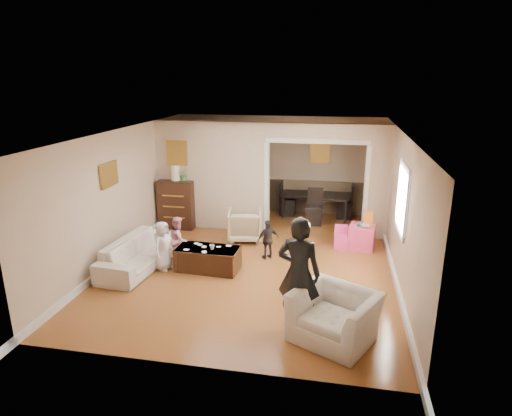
% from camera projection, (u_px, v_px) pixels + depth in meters
% --- Properties ---
extents(floor, '(7.00, 7.00, 0.00)m').
position_uv_depth(floor, '(254.00, 260.00, 8.96)').
color(floor, '#A9592B').
rests_on(floor, ground).
extents(partition_left, '(2.75, 0.18, 2.60)m').
position_uv_depth(partition_left, '(212.00, 176.00, 10.52)').
color(partition_left, '#C0A88C').
rests_on(partition_left, ground).
extents(partition_right, '(0.55, 0.18, 2.60)m').
position_uv_depth(partition_right, '(377.00, 183.00, 9.83)').
color(partition_right, '#C0A88C').
rests_on(partition_right, ground).
extents(partition_header, '(2.22, 0.18, 0.35)m').
position_uv_depth(partition_header, '(318.00, 131.00, 9.75)').
color(partition_header, '#C0A88C').
rests_on(partition_header, partition_right).
extents(window_pane, '(0.03, 0.95, 1.10)m').
position_uv_depth(window_pane, '(403.00, 199.00, 7.64)').
color(window_pane, white).
rests_on(window_pane, ground).
extents(framed_art_partition, '(0.45, 0.03, 0.55)m').
position_uv_depth(framed_art_partition, '(177.00, 153.00, 10.41)').
color(framed_art_partition, brown).
rests_on(framed_art_partition, partition_left).
extents(framed_art_sofa_wall, '(0.03, 0.55, 0.40)m').
position_uv_depth(framed_art_sofa_wall, '(109.00, 175.00, 8.36)').
color(framed_art_sofa_wall, brown).
extents(framed_art_alcove, '(0.45, 0.03, 0.55)m').
position_uv_depth(framed_art_alcove, '(320.00, 152.00, 11.50)').
color(framed_art_alcove, brown).
extents(sofa, '(1.00, 2.10, 0.59)m').
position_uv_depth(sofa, '(140.00, 253.00, 8.54)').
color(sofa, beige).
rests_on(sofa, ground).
extents(armchair_back, '(0.87, 0.88, 0.70)m').
position_uv_depth(armchair_back, '(245.00, 225.00, 9.97)').
color(armchair_back, '#C7AF8A').
rests_on(armchair_back, ground).
extents(armchair_front, '(1.42, 1.36, 0.72)m').
position_uv_depth(armchair_front, '(334.00, 316.00, 6.18)').
color(armchair_front, beige).
rests_on(armchair_front, ground).
extents(dresser, '(0.87, 0.49, 1.19)m').
position_uv_depth(dresser, '(177.00, 204.00, 10.74)').
color(dresser, black).
rests_on(dresser, ground).
extents(table_lamp, '(0.22, 0.22, 0.36)m').
position_uv_depth(table_lamp, '(176.00, 173.00, 10.52)').
color(table_lamp, '#FFF7CF').
rests_on(table_lamp, dresser).
extents(potted_plant, '(0.26, 0.23, 0.29)m').
position_uv_depth(potted_plant, '(184.00, 175.00, 10.49)').
color(potted_plant, '#3F7D37').
rests_on(potted_plant, dresser).
extents(coffee_table, '(1.22, 0.67, 0.45)m').
position_uv_depth(coffee_table, '(208.00, 259.00, 8.46)').
color(coffee_table, '#351F11').
rests_on(coffee_table, ground).
extents(coffee_cup, '(0.11, 0.11, 0.09)m').
position_uv_depth(coffee_cup, '(212.00, 247.00, 8.31)').
color(coffee_cup, beige).
rests_on(coffee_cup, coffee_table).
extents(play_table, '(0.62, 0.62, 0.51)m').
position_uv_depth(play_table, '(362.00, 237.00, 9.52)').
color(play_table, '#EA3D6E').
rests_on(play_table, ground).
extents(cereal_box, '(0.21, 0.10, 0.30)m').
position_uv_depth(cereal_box, '(369.00, 218.00, 9.47)').
color(cereal_box, yellow).
rests_on(cereal_box, play_table).
extents(cyan_cup, '(0.08, 0.08, 0.08)m').
position_uv_depth(cyan_cup, '(358.00, 224.00, 9.41)').
color(cyan_cup, '#28C4CC').
rests_on(cyan_cup, play_table).
extents(toy_block, '(0.09, 0.07, 0.05)m').
position_uv_depth(toy_block, '(357.00, 222.00, 9.57)').
color(toy_block, red).
rests_on(toy_block, play_table).
extents(play_bowl, '(0.25, 0.25, 0.05)m').
position_uv_depth(play_bowl, '(365.00, 226.00, 9.32)').
color(play_bowl, silver).
rests_on(play_bowl, play_table).
extents(dining_table, '(1.89, 1.17, 0.63)m').
position_uv_depth(dining_table, '(316.00, 205.00, 11.65)').
color(dining_table, black).
rests_on(dining_table, ground).
extents(adult_person, '(0.69, 0.51, 1.74)m').
position_uv_depth(adult_person, '(299.00, 273.00, 6.34)').
color(adult_person, black).
rests_on(adult_person, ground).
extents(child_kneel_a, '(0.41, 0.53, 0.97)m').
position_uv_depth(child_kneel_a, '(163.00, 246.00, 8.39)').
color(child_kneel_a, silver).
rests_on(child_kneel_a, ground).
extents(child_kneel_b, '(0.47, 0.53, 0.93)m').
position_uv_depth(child_kneel_b, '(179.00, 239.00, 8.79)').
color(child_kneel_b, pink).
rests_on(child_kneel_b, ground).
extents(child_toddler, '(0.51, 0.45, 0.82)m').
position_uv_depth(child_toddler, '(268.00, 240.00, 8.92)').
color(child_toddler, black).
rests_on(child_toddler, ground).
extents(craft_papers, '(0.85, 0.51, 0.00)m').
position_uv_depth(craft_papers, '(205.00, 247.00, 8.42)').
color(craft_papers, white).
rests_on(craft_papers, coffee_table).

